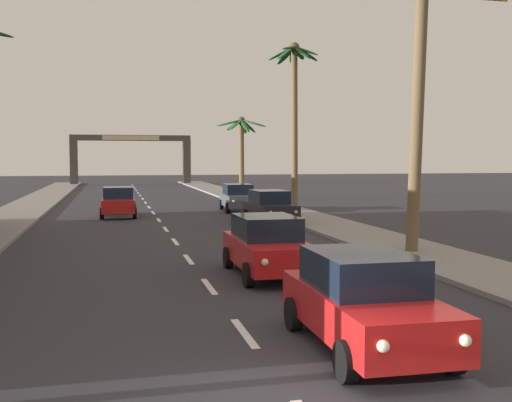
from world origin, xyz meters
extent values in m
cube|color=gray|center=(7.80, 20.00, 0.07)|extent=(3.20, 110.00, 0.14)
cube|color=silver|center=(0.00, 3.76, 0.00)|extent=(0.16, 2.00, 0.01)
cube|color=silver|center=(0.00, 8.11, 0.00)|extent=(0.16, 2.00, 0.01)
cube|color=silver|center=(0.00, 12.46, 0.00)|extent=(0.16, 2.00, 0.01)
cube|color=silver|center=(0.00, 16.81, 0.00)|extent=(0.16, 2.00, 0.01)
cube|color=silver|center=(0.00, 21.16, 0.00)|extent=(0.16, 2.00, 0.01)
cube|color=silver|center=(0.00, 25.52, 0.00)|extent=(0.16, 2.00, 0.01)
cube|color=silver|center=(0.00, 29.87, 0.00)|extent=(0.16, 2.00, 0.01)
cube|color=silver|center=(0.00, 34.22, 0.00)|extent=(0.16, 2.00, 0.01)
cube|color=silver|center=(0.00, 38.57, 0.00)|extent=(0.16, 2.00, 0.01)
cube|color=silver|center=(0.00, 42.92, 0.00)|extent=(0.16, 2.00, 0.01)
cube|color=silver|center=(0.00, 47.27, 0.00)|extent=(0.16, 2.00, 0.01)
cube|color=silver|center=(0.00, 51.63, 0.00)|extent=(0.16, 2.00, 0.01)
cube|color=silver|center=(0.00, 55.98, 0.00)|extent=(0.16, 2.00, 0.01)
cube|color=silver|center=(0.00, 60.33, 0.00)|extent=(0.16, 2.00, 0.01)
cube|color=silver|center=(0.00, 64.68, 0.00)|extent=(0.16, 2.00, 0.01)
cube|color=silver|center=(0.00, 69.03, 0.00)|extent=(0.16, 2.00, 0.01)
cube|color=red|center=(1.81, 2.29, 0.68)|extent=(1.82, 4.32, 0.72)
cube|color=black|center=(1.81, 2.44, 1.36)|extent=(1.63, 2.22, 0.64)
cylinder|color=black|center=(2.65, 0.86, 0.32)|extent=(0.23, 0.64, 0.64)
cylinder|color=black|center=(0.93, 0.89, 0.32)|extent=(0.23, 0.64, 0.64)
cylinder|color=black|center=(2.69, 3.70, 0.32)|extent=(0.23, 0.64, 0.64)
cylinder|color=black|center=(0.96, 3.73, 0.32)|extent=(0.23, 0.64, 0.64)
sphere|color=#F9EFC6|center=(2.40, 0.12, 0.76)|extent=(0.18, 0.18, 0.18)
sphere|color=#F9EFC6|center=(1.16, 0.13, 0.76)|extent=(0.18, 0.18, 0.18)
cube|color=red|center=(2.50, 4.45, 0.78)|extent=(0.24, 0.06, 0.20)
cube|color=red|center=(1.18, 4.46, 0.78)|extent=(0.24, 0.06, 0.20)
cube|color=red|center=(1.84, 9.21, 0.68)|extent=(1.77, 4.30, 0.72)
cube|color=black|center=(1.84, 9.36, 1.36)|extent=(1.60, 2.20, 0.64)
cylinder|color=black|center=(2.70, 7.79, 0.32)|extent=(0.22, 0.64, 0.64)
cylinder|color=black|center=(0.98, 7.79, 0.32)|extent=(0.22, 0.64, 0.64)
cylinder|color=black|center=(2.70, 10.63, 0.32)|extent=(0.22, 0.64, 0.64)
cylinder|color=black|center=(0.97, 10.63, 0.32)|extent=(0.22, 0.64, 0.64)
sphere|color=#F9EFC6|center=(2.46, 7.04, 0.76)|extent=(0.18, 0.18, 0.18)
sphere|color=#F9EFC6|center=(1.22, 7.04, 0.76)|extent=(0.18, 0.18, 0.18)
cube|color=red|center=(2.49, 11.37, 0.78)|extent=(0.24, 0.06, 0.20)
cube|color=red|center=(1.17, 11.37, 0.78)|extent=(0.24, 0.06, 0.20)
cube|color=red|center=(-2.05, 27.99, 0.68)|extent=(1.85, 4.33, 0.72)
cube|color=black|center=(-2.05, 27.84, 1.36)|extent=(1.64, 2.23, 0.64)
cylinder|color=black|center=(-2.88, 29.42, 0.32)|extent=(0.23, 0.64, 0.64)
cylinder|color=black|center=(-1.16, 29.39, 0.32)|extent=(0.23, 0.64, 0.64)
cylinder|color=black|center=(-2.94, 26.58, 0.32)|extent=(0.23, 0.64, 0.64)
cylinder|color=black|center=(-1.21, 26.55, 0.32)|extent=(0.23, 0.64, 0.64)
sphere|color=#B2B2AD|center=(-2.62, 30.17, 0.76)|extent=(0.18, 0.18, 0.18)
sphere|color=#B2B2AD|center=(-1.38, 30.14, 0.76)|extent=(0.18, 0.18, 0.18)
cube|color=red|center=(-2.75, 25.84, 0.78)|extent=(0.24, 0.06, 0.20)
cube|color=red|center=(-1.43, 25.81, 0.78)|extent=(0.24, 0.06, 0.20)
cube|color=#4C515B|center=(5.22, 29.93, 0.68)|extent=(1.91, 4.36, 0.72)
cube|color=black|center=(5.22, 30.08, 1.36)|extent=(1.68, 2.26, 0.64)
cylinder|color=black|center=(6.03, 28.48, 0.32)|extent=(0.24, 0.65, 0.64)
cylinder|color=black|center=(4.31, 28.55, 0.32)|extent=(0.24, 0.65, 0.64)
cylinder|color=black|center=(6.13, 31.32, 0.32)|extent=(0.24, 0.65, 0.64)
cylinder|color=black|center=(4.41, 31.38, 0.32)|extent=(0.24, 0.65, 0.64)
sphere|color=#B2B2AD|center=(5.76, 27.74, 0.76)|extent=(0.18, 0.18, 0.18)
sphere|color=#B2B2AD|center=(4.52, 27.79, 0.76)|extent=(0.18, 0.18, 0.18)
cube|color=red|center=(5.96, 32.07, 0.78)|extent=(0.24, 0.07, 0.20)
cube|color=red|center=(4.64, 32.11, 0.78)|extent=(0.24, 0.07, 0.20)
cube|color=black|center=(5.31, 22.37, 0.68)|extent=(1.93, 4.37, 0.72)
cube|color=black|center=(5.30, 22.52, 1.36)|extent=(1.69, 2.26, 0.64)
cylinder|color=black|center=(6.22, 20.98, 0.32)|extent=(0.25, 0.65, 0.64)
cylinder|color=black|center=(4.50, 20.92, 0.32)|extent=(0.25, 0.65, 0.64)
cylinder|color=black|center=(6.11, 23.82, 0.32)|extent=(0.25, 0.65, 0.64)
cylinder|color=black|center=(4.39, 23.75, 0.32)|extent=(0.25, 0.65, 0.64)
sphere|color=#B2B2AD|center=(6.01, 20.22, 0.76)|extent=(0.18, 0.18, 0.18)
sphere|color=#B2B2AD|center=(4.77, 20.18, 0.76)|extent=(0.18, 0.18, 0.18)
cube|color=red|center=(5.88, 24.55, 0.78)|extent=(0.24, 0.07, 0.20)
cube|color=red|center=(4.56, 24.50, 0.78)|extent=(0.24, 0.07, 0.20)
cylinder|color=brown|center=(7.68, 11.68, 4.93)|extent=(0.68, 0.42, 9.87)
cylinder|color=brown|center=(7.62, 25.87, 4.68)|extent=(0.42, 0.35, 9.36)
ellipsoid|color=#1E5123|center=(8.31, 25.98, 9.10)|extent=(1.56, 0.63, 0.82)
ellipsoid|color=#1E5123|center=(8.04, 26.50, 9.21)|extent=(1.25, 1.52, 0.61)
ellipsoid|color=#1E5123|center=(7.73, 26.59, 9.11)|extent=(0.68, 1.57, 0.81)
ellipsoid|color=#1E5123|center=(7.28, 26.50, 9.05)|extent=(1.00, 1.49, 0.93)
ellipsoid|color=#1E5123|center=(6.91, 26.12, 9.10)|extent=(1.55, 0.89, 0.84)
ellipsoid|color=#1E5123|center=(7.00, 25.51, 9.04)|extent=(1.44, 1.10, 0.96)
ellipsoid|color=#1E5123|center=(7.09, 25.27, 9.27)|extent=(1.33, 1.49, 0.50)
ellipsoid|color=#1E5123|center=(7.83, 25.22, 9.04)|extent=(0.88, 1.50, 0.95)
ellipsoid|color=#1E5123|center=(8.10, 25.32, 9.16)|extent=(1.35, 1.41, 0.72)
sphere|color=#4C4223|center=(7.59, 25.87, 9.40)|extent=(0.60, 0.60, 0.60)
cylinder|color=brown|center=(7.56, 40.06, 3.08)|extent=(0.43, 0.40, 6.16)
ellipsoid|color=#236028|center=(8.55, 40.07, 6.00)|extent=(2.04, 0.42, 0.65)
ellipsoid|color=#236028|center=(8.24, 40.67, 5.79)|extent=(1.70, 1.55, 1.06)
ellipsoid|color=#236028|center=(7.89, 40.90, 5.76)|extent=(1.09, 1.89, 1.12)
ellipsoid|color=#236028|center=(7.13, 40.94, 5.89)|extent=(1.20, 1.97, 0.86)
ellipsoid|color=#236028|center=(6.63, 40.49, 6.03)|extent=(2.03, 1.22, 0.59)
ellipsoid|color=#236028|center=(6.60, 39.73, 5.99)|extent=(2.05, 1.06, 0.66)
ellipsoid|color=#236028|center=(6.91, 39.38, 5.81)|extent=(1.61, 1.68, 1.02)
ellipsoid|color=#236028|center=(7.65, 39.17, 5.74)|extent=(0.61, 1.90, 1.15)
ellipsoid|color=#236028|center=(8.25, 39.35, 6.01)|extent=(1.72, 1.73, 0.63)
sphere|color=#4C4223|center=(7.54, 40.06, 6.21)|extent=(0.60, 0.60, 0.60)
cube|color=#423D38|center=(-6.82, 70.03, 2.68)|extent=(0.90, 0.90, 5.37)
cube|color=#423D38|center=(6.82, 70.03, 2.68)|extent=(0.90, 0.90, 5.37)
cube|color=#423D38|center=(0.00, 70.03, 5.72)|extent=(14.53, 0.60, 0.70)
cube|color=tan|center=(0.00, 69.71, 5.72)|extent=(6.82, 0.08, 0.56)
camera|label=1|loc=(-2.40, -7.49, 3.32)|focal=43.37mm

